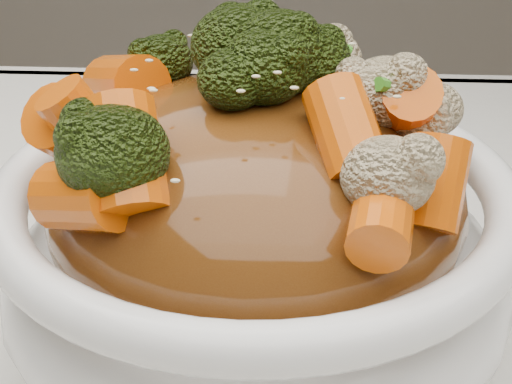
# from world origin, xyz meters

# --- Properties ---
(bowl) EXTENTS (0.27, 0.27, 0.09)m
(bowl) POSITION_xyz_m (0.03, 0.03, 0.80)
(bowl) COLOR white
(bowl) RESTS_ON tablecloth
(sauce_base) EXTENTS (0.22, 0.22, 0.10)m
(sauce_base) POSITION_xyz_m (0.03, 0.03, 0.83)
(sauce_base) COLOR #532B0E
(sauce_base) RESTS_ON bowl
(carrots) EXTENTS (0.22, 0.22, 0.05)m
(carrots) POSITION_xyz_m (0.03, 0.03, 0.90)
(carrots) COLOR #D95807
(carrots) RESTS_ON sauce_base
(broccoli) EXTENTS (0.22, 0.22, 0.05)m
(broccoli) POSITION_xyz_m (0.03, 0.03, 0.89)
(broccoli) COLOR black
(broccoli) RESTS_ON sauce_base
(cauliflower) EXTENTS (0.22, 0.22, 0.04)m
(cauliflower) POSITION_xyz_m (0.03, 0.03, 0.89)
(cauliflower) COLOR tan
(cauliflower) RESTS_ON sauce_base
(scallions) EXTENTS (0.16, 0.16, 0.02)m
(scallions) POSITION_xyz_m (0.03, 0.03, 0.90)
(scallions) COLOR #317C1C
(scallions) RESTS_ON sauce_base
(sesame_seeds) EXTENTS (0.20, 0.20, 0.01)m
(sesame_seeds) POSITION_xyz_m (0.03, 0.03, 0.90)
(sesame_seeds) COLOR beige
(sesame_seeds) RESTS_ON sauce_base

